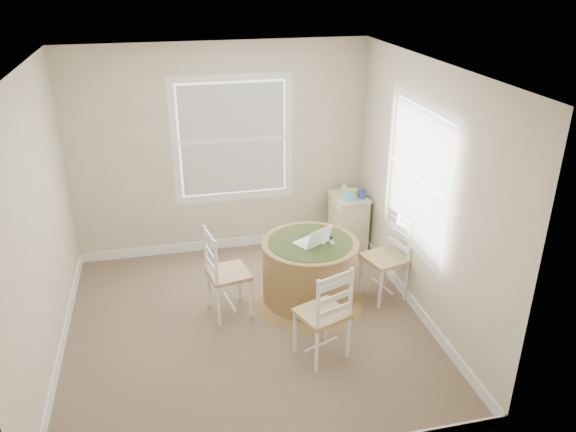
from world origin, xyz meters
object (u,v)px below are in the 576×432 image
object	(u,v)px
round_table	(310,270)
laptop	(313,241)
corner_chest	(348,221)
chair_right	(385,258)
chair_near	(322,313)
chair_left	(228,273)

from	to	relation	value
round_table	laptop	world-z (taller)	laptop
round_table	corner_chest	bearing A→B (deg)	51.85
round_table	chair_right	bearing A→B (deg)	-7.43
chair_right	chair_near	bearing A→B (deg)	-63.37
laptop	chair_left	bearing A→B (deg)	-31.79
chair_left	corner_chest	xyz separation A→B (m)	(1.69, 1.15, -0.12)
chair_left	chair_right	distance (m)	1.69
round_table	laptop	xyz separation A→B (m)	(0.02, -0.04, 0.36)
chair_right	corner_chest	world-z (taller)	chair_right
chair_left	chair_near	distance (m)	1.18
chair_left	laptop	world-z (taller)	same
round_table	chair_left	xyz separation A→B (m)	(-0.87, -0.00, 0.07)
chair_near	laptop	bearing A→B (deg)	-120.17
round_table	chair_left	size ratio (longest dim) A/B	1.27
chair_left	laptop	size ratio (longest dim) A/B	2.28
corner_chest	chair_near	bearing A→B (deg)	-117.28
chair_left	corner_chest	size ratio (longest dim) A/B	1.33
chair_near	laptop	xyz separation A→B (m)	(0.14, 0.88, 0.29)
round_table	chair_near	bearing A→B (deg)	-100.64
chair_left	chair_right	bearing A→B (deg)	-102.80
chair_left	chair_near	world-z (taller)	same
chair_near	corner_chest	xyz separation A→B (m)	(0.94, 2.06, -0.12)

